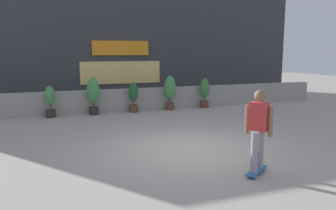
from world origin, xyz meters
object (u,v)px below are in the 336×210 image
at_px(skater_mid_plaza, 258,128).
at_px(potted_plant_0, 50,101).
at_px(potted_plant_3, 170,90).
at_px(potted_plant_4, 205,92).
at_px(potted_plant_2, 133,96).
at_px(potted_plant_1, 93,93).

bearing_deg(skater_mid_plaza, potted_plant_0, 116.37).
bearing_deg(potted_plant_3, potted_plant_4, 0.00).
distance_m(potted_plant_2, skater_mid_plaza, 7.65).
distance_m(potted_plant_0, skater_mid_plaza, 8.51).
distance_m(potted_plant_0, potted_plant_1, 1.60).
bearing_deg(potted_plant_1, skater_mid_plaza, -73.96).
bearing_deg(potted_plant_0, potted_plant_4, 0.00).
distance_m(potted_plant_2, potted_plant_3, 1.58).
bearing_deg(potted_plant_0, potted_plant_2, 0.00).
height_order(potted_plant_1, skater_mid_plaza, skater_mid_plaza).
xyz_separation_m(potted_plant_1, potted_plant_2, (1.59, 0.00, -0.19)).
bearing_deg(potted_plant_4, potted_plant_2, 180.00).
distance_m(potted_plant_0, potted_plant_2, 3.18).
height_order(potted_plant_4, skater_mid_plaza, skater_mid_plaza).
relative_size(potted_plant_1, potted_plant_3, 1.01).
distance_m(potted_plant_1, potted_plant_4, 4.77).
bearing_deg(potted_plant_4, skater_mid_plaza, -108.71).
relative_size(potted_plant_1, potted_plant_4, 1.14).
distance_m(potted_plant_1, potted_plant_3, 3.16).
relative_size(potted_plant_0, skater_mid_plaza, 0.70).
xyz_separation_m(potted_plant_1, potted_plant_3, (3.16, 0.00, -0.01)).
bearing_deg(potted_plant_0, potted_plant_3, 0.00).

